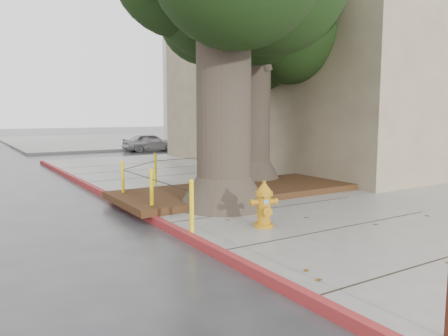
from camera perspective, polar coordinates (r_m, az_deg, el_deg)
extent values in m
plane|color=#28282B|center=(8.01, 12.25, -9.20)|extent=(140.00, 140.00, 0.00)
cube|color=slate|center=(14.09, 22.71, -2.28)|extent=(16.00, 26.00, 0.15)
cube|color=slate|center=(37.33, -14.25, 3.50)|extent=(16.00, 20.00, 0.15)
cube|color=maroon|center=(8.94, -8.71, -6.93)|extent=(0.14, 26.00, 0.16)
cube|color=black|center=(11.48, 1.85, -2.96)|extent=(6.40, 2.60, 0.16)
cube|color=tan|center=(20.99, 16.09, 14.36)|extent=(12.00, 13.00, 10.00)
cube|color=silver|center=(38.14, 2.18, 10.44)|extent=(10.00, 10.00, 9.00)
cube|color=slate|center=(46.59, 4.18, 11.65)|extent=(12.00, 14.00, 12.00)
cone|color=#4C3F33|center=(9.80, -0.06, -3.08)|extent=(2.04, 2.04, 0.70)
cylinder|color=#4C3F33|center=(9.65, -0.06, 8.88)|extent=(1.20, 1.20, 4.22)
cone|color=#4C3F33|center=(13.28, 3.74, -0.43)|extent=(1.77, 1.77, 0.70)
cylinder|color=#4C3F33|center=(13.17, 3.80, 7.45)|extent=(1.04, 1.04, 3.84)
sphere|color=black|center=(13.56, 3.91, 20.67)|extent=(3.80, 3.80, 3.80)
sphere|color=black|center=(14.42, 6.64, 18.04)|extent=(3.00, 3.00, 3.00)
cylinder|color=yellow|center=(7.72, -4.25, -5.09)|extent=(0.08, 0.08, 0.90)
sphere|color=yellow|center=(7.64, -4.28, -1.79)|extent=(0.09, 0.09, 0.09)
cylinder|color=yellow|center=(9.32, -9.43, -3.07)|extent=(0.08, 0.08, 0.90)
sphere|color=yellow|center=(9.25, -9.49, -0.32)|extent=(0.09, 0.09, 0.09)
cylinder|color=yellow|center=(10.98, -13.06, -1.63)|extent=(0.08, 0.08, 0.90)
sphere|color=yellow|center=(10.92, -13.13, 0.70)|extent=(0.09, 0.09, 0.09)
cylinder|color=yellow|center=(12.90, -8.95, -0.27)|extent=(0.08, 0.08, 0.90)
sphere|color=yellow|center=(12.85, -8.99, 1.72)|extent=(0.09, 0.09, 0.09)
cylinder|color=yellow|center=(14.08, -1.01, 0.42)|extent=(0.08, 0.08, 0.90)
sphere|color=yellow|center=(14.03, -1.02, 2.24)|extent=(0.09, 0.09, 0.09)
cylinder|color=black|center=(8.46, -7.11, -2.19)|extent=(0.02, 1.80, 0.02)
cylinder|color=black|center=(10.10, -11.43, -0.78)|extent=(0.02, 1.80, 0.02)
cylinder|color=black|center=(11.90, -10.87, 0.39)|extent=(1.51, 1.51, 0.02)
cylinder|color=black|center=(13.43, -4.82, 1.23)|extent=(2.20, 0.22, 0.02)
cylinder|color=orange|center=(8.16, 5.20, -7.44)|extent=(0.46, 0.46, 0.07)
cylinder|color=orange|center=(8.09, 5.23, -5.36)|extent=(0.31, 0.31, 0.56)
cylinder|color=orange|center=(8.03, 5.25, -3.33)|extent=(0.41, 0.41, 0.08)
cone|color=orange|center=(8.01, 5.26, -2.58)|extent=(0.38, 0.38, 0.16)
cylinder|color=orange|center=(8.00, 5.27, -1.86)|extent=(0.08, 0.08, 0.06)
cylinder|color=orange|center=(8.02, 4.25, -4.48)|extent=(0.18, 0.15, 0.10)
cylinder|color=orange|center=(8.11, 6.22, -4.37)|extent=(0.18, 0.15, 0.10)
cylinder|color=orange|center=(7.97, 5.54, -5.56)|extent=(0.19, 0.20, 0.15)
cube|color=#5999D8|center=(7.94, 5.53, -4.44)|extent=(0.08, 0.03, 0.08)
imported|color=#AAAAAF|center=(26.64, -9.63, 3.34)|extent=(3.33, 1.51, 1.11)
imported|color=maroon|center=(28.64, 3.14, 3.70)|extent=(3.56, 1.57, 1.14)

